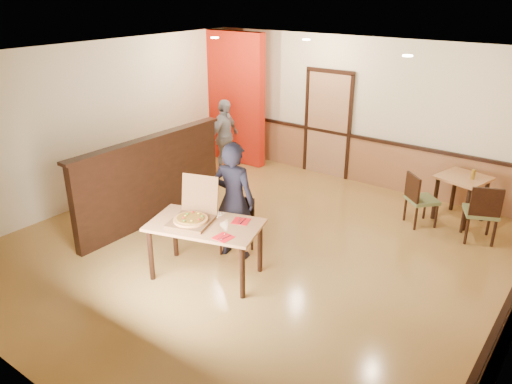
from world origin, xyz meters
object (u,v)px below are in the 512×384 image
Objects in this scene: main_table at (205,231)px; pizza_box at (192,217)px; side_table at (462,187)px; diner_chair at (238,223)px; condiment at (473,174)px; side_chair_right at (482,211)px; side_chair_left at (419,198)px; diner at (234,201)px; passerby at (224,137)px.

pizza_box is (-0.17, -0.05, 0.18)m from main_table.
diner_chair is at bearing -127.32° from side_table.
condiment is at bearing 40.91° from main_table.
side_table is at bearing -76.14° from side_chair_right.
side_chair_left reaches higher than diner_chair.
side_chair_right reaches higher than main_table.
main_table is at bearing -121.95° from condiment.
main_table is 1.73× the size of side_chair_right.
diner_chair is 0.94m from pizza_box.
diner is 1.12× the size of passerby.
side_chair_right reaches higher than diner_chair.
condiment is (0.14, -0.03, 0.26)m from side_table.
side_chair_left is 1.18× the size of pizza_box.
pizza_box is (-0.13, -0.71, -0.01)m from diner.
condiment reaches higher than side_table.
pizza_box is at bearing 24.43° from side_chair_right.
condiment is (0.63, 0.57, 0.37)m from side_chair_left.
condiment is at bearing -89.21° from passerby.
diner_chair reaches higher than side_table.
pizza_box is (-0.09, -0.84, 0.40)m from diner_chair.
diner_chair is 0.48× the size of diner.
diner_chair is 3.39m from passerby.
main_table is 0.69m from diner.
passerby is 4.79m from condiment.
passerby reaches higher than condiment.
side_chair_left is at bearing -96.13° from passerby.
passerby reaches higher than side_table.
diner_chair is at bearing 16.80° from side_chair_right.
diner_chair reaches higher than main_table.
diner is 10.58× the size of condiment.
side_table is 0.57× the size of passerby.
diner is (0.03, -0.14, 0.41)m from diner_chair.
passerby is 9.46× the size of condiment.
side_chair_right is 1.27× the size of pizza_box.
side_chair_right is 4.35m from pizza_box.
diner reaches higher than condiment.
side_chair_left is 1.00× the size of side_table.
condiment is at bearing 41.26° from diner_chair.
side_table is (0.49, 0.60, 0.11)m from side_chair_left.
diner_chair is at bearing -87.98° from diner.
pizza_box is at bearing -121.81° from side_table.
side_table is (2.30, 3.02, 0.14)m from diner_chair.
diner is (-2.27, -3.16, 0.27)m from side_table.
diner_chair is 1.11× the size of pizza_box.
side_chair_left is at bearing 42.04° from pizza_box.
side_table is at bearing -87.92° from side_chair_left.
diner is at bearing -143.51° from passerby.
side_chair_left is 5.39× the size of condiment.
side_table is at bearing 43.18° from diner_chair.
side_chair_right is (0.97, -0.02, 0.04)m from side_chair_left.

